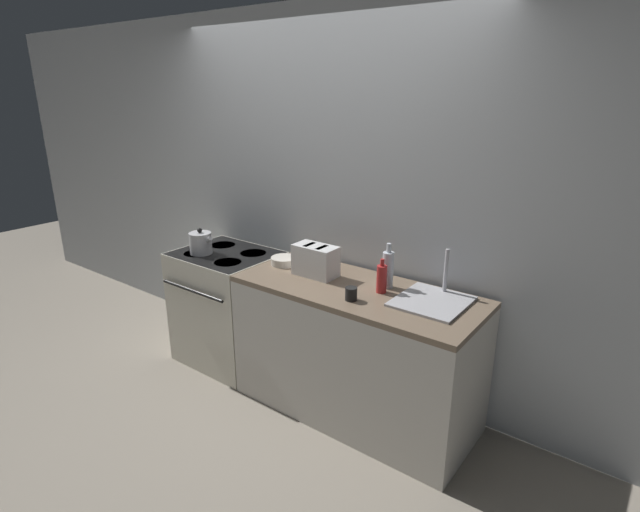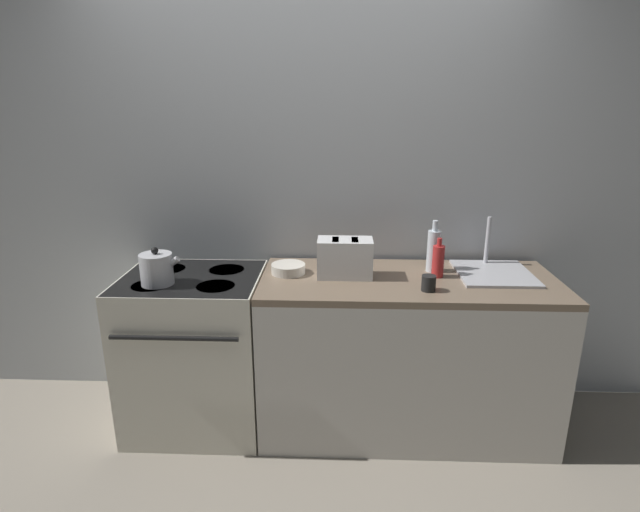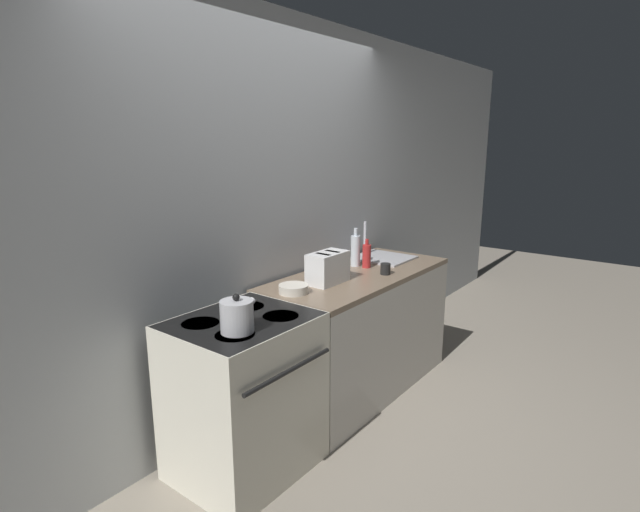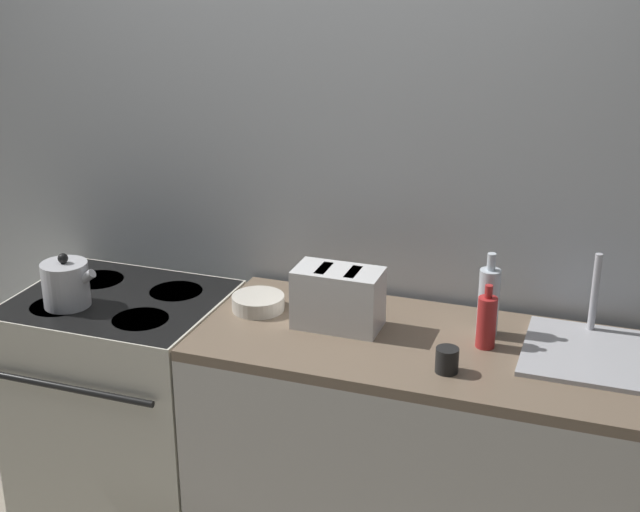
{
  "view_description": "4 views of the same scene",
  "coord_description": "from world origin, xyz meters",
  "px_view_note": "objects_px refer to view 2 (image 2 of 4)",
  "views": [
    {
      "loc": [
        2.09,
        -2.09,
        2.07
      ],
      "look_at": [
        0.24,
        0.37,
        1.02
      ],
      "focal_mm": 28.0,
      "sensor_mm": 36.0,
      "label": 1
    },
    {
      "loc": [
        0.18,
        -2.16,
        1.78
      ],
      "look_at": [
        0.08,
        0.38,
        0.99
      ],
      "focal_mm": 28.0,
      "sensor_mm": 36.0,
      "label": 2
    },
    {
      "loc": [
        -2.31,
        -1.52,
        1.81
      ],
      "look_at": [
        0.22,
        0.42,
        1.05
      ],
      "focal_mm": 28.0,
      "sensor_mm": 36.0,
      "label": 3
    },
    {
      "loc": [
        1.06,
        -2.23,
        2.18
      ],
      "look_at": [
        0.15,
        0.37,
        1.12
      ],
      "focal_mm": 50.0,
      "sensor_mm": 36.0,
      "label": 4
    }
  ],
  "objects_px": {
    "cup_black": "(429,283)",
    "bowl": "(288,269)",
    "toaster": "(345,258)",
    "bottle_red": "(438,261)",
    "stove": "(196,349)",
    "kettle": "(157,269)",
    "bottle_clear": "(433,250)"
  },
  "relations": [
    {
      "from": "cup_black",
      "to": "bowl",
      "type": "height_order",
      "value": "cup_black"
    },
    {
      "from": "toaster",
      "to": "bowl",
      "type": "distance_m",
      "value": 0.32
    },
    {
      "from": "bottle_red",
      "to": "cup_black",
      "type": "bearing_deg",
      "value": -111.46
    },
    {
      "from": "bowl",
      "to": "bottle_red",
      "type": "bearing_deg",
      "value": -1.68
    },
    {
      "from": "bottle_red",
      "to": "bowl",
      "type": "relative_size",
      "value": 1.16
    },
    {
      "from": "stove",
      "to": "bottle_red",
      "type": "bearing_deg",
      "value": 2.41
    },
    {
      "from": "kettle",
      "to": "bottle_red",
      "type": "xyz_separation_m",
      "value": [
        1.45,
        0.17,
        0.01
      ]
    },
    {
      "from": "stove",
      "to": "bottle_red",
      "type": "relative_size",
      "value": 4.16
    },
    {
      "from": "toaster",
      "to": "bowl",
      "type": "relative_size",
      "value": 1.57
    },
    {
      "from": "bowl",
      "to": "cup_black",
      "type": "bearing_deg",
      "value": -17.82
    },
    {
      "from": "bottle_clear",
      "to": "cup_black",
      "type": "height_order",
      "value": "bottle_clear"
    },
    {
      "from": "bowl",
      "to": "toaster",
      "type": "bearing_deg",
      "value": -6.46
    },
    {
      "from": "stove",
      "to": "bottle_red",
      "type": "distance_m",
      "value": 1.41
    },
    {
      "from": "bottle_red",
      "to": "bowl",
      "type": "distance_m",
      "value": 0.8
    },
    {
      "from": "kettle",
      "to": "bowl",
      "type": "height_order",
      "value": "kettle"
    },
    {
      "from": "toaster",
      "to": "bottle_clear",
      "type": "xyz_separation_m",
      "value": [
        0.48,
        0.1,
        0.02
      ]
    },
    {
      "from": "stove",
      "to": "toaster",
      "type": "distance_m",
      "value": 0.98
    },
    {
      "from": "toaster",
      "to": "stove",
      "type": "bearing_deg",
      "value": -176.93
    },
    {
      "from": "toaster",
      "to": "bottle_red",
      "type": "xyz_separation_m",
      "value": [
        0.49,
        0.01,
        -0.01
      ]
    },
    {
      "from": "toaster",
      "to": "bowl",
      "type": "height_order",
      "value": "toaster"
    },
    {
      "from": "stove",
      "to": "kettle",
      "type": "bearing_deg",
      "value": -139.58
    },
    {
      "from": "bottle_red",
      "to": "bottle_clear",
      "type": "bearing_deg",
      "value": 96.81
    },
    {
      "from": "kettle",
      "to": "bottle_red",
      "type": "height_order",
      "value": "bottle_red"
    },
    {
      "from": "bottle_clear",
      "to": "cup_black",
      "type": "relative_size",
      "value": 3.64
    },
    {
      "from": "kettle",
      "to": "toaster",
      "type": "distance_m",
      "value": 0.97
    },
    {
      "from": "toaster",
      "to": "cup_black",
      "type": "distance_m",
      "value": 0.46
    },
    {
      "from": "bottle_red",
      "to": "bowl",
      "type": "xyz_separation_m",
      "value": [
        -0.8,
        0.02,
        -0.06
      ]
    },
    {
      "from": "toaster",
      "to": "cup_black",
      "type": "height_order",
      "value": "toaster"
    },
    {
      "from": "cup_black",
      "to": "toaster",
      "type": "bearing_deg",
      "value": 154.55
    },
    {
      "from": "bottle_red",
      "to": "cup_black",
      "type": "distance_m",
      "value": 0.23
    },
    {
      "from": "kettle",
      "to": "bottle_clear",
      "type": "bearing_deg",
      "value": 10.23
    },
    {
      "from": "kettle",
      "to": "toaster",
      "type": "relative_size",
      "value": 0.71
    }
  ]
}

